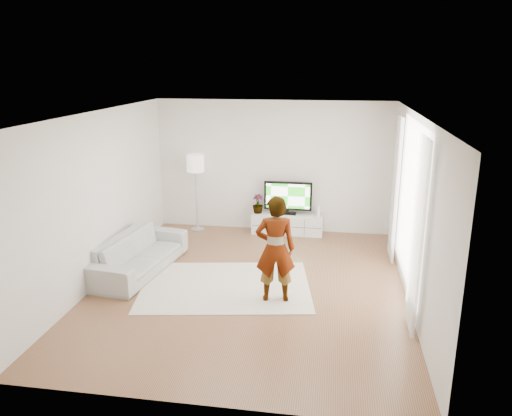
% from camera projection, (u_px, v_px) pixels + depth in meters
% --- Properties ---
extents(floor, '(6.00, 6.00, 0.00)m').
position_uv_depth(floor, '(249.00, 286.00, 8.19)').
color(floor, '#936142').
rests_on(floor, ground).
extents(ceiling, '(6.00, 6.00, 0.00)m').
position_uv_depth(ceiling, '(249.00, 114.00, 7.40)').
color(ceiling, white).
rests_on(ceiling, wall_back).
extents(wall_left, '(0.02, 6.00, 2.80)m').
position_uv_depth(wall_left, '(99.00, 198.00, 8.17)').
color(wall_left, white).
rests_on(wall_left, floor).
extents(wall_right, '(0.02, 6.00, 2.80)m').
position_uv_depth(wall_right, '(414.00, 212.00, 7.42)').
color(wall_right, white).
rests_on(wall_right, floor).
extents(wall_back, '(5.00, 0.02, 2.80)m').
position_uv_depth(wall_back, '(273.00, 167.00, 10.64)').
color(wall_back, white).
rests_on(wall_back, floor).
extents(wall_front, '(5.00, 0.02, 2.80)m').
position_uv_depth(wall_front, '(198.00, 286.00, 4.95)').
color(wall_front, white).
rests_on(wall_front, floor).
extents(window, '(0.01, 2.60, 2.50)m').
position_uv_depth(window, '(410.00, 203.00, 7.70)').
color(window, white).
rests_on(window, wall_right).
extents(curtain_near, '(0.04, 0.70, 2.60)m').
position_uv_depth(curtain_near, '(417.00, 237.00, 6.50)').
color(curtain_near, white).
rests_on(curtain_near, floor).
extents(curtain_far, '(0.04, 0.70, 2.60)m').
position_uv_depth(curtain_far, '(395.00, 189.00, 8.97)').
color(curtain_far, white).
rests_on(curtain_far, floor).
extents(media_console, '(1.51, 0.43, 0.43)m').
position_uv_depth(media_console, '(287.00, 224.00, 10.70)').
color(media_console, silver).
rests_on(media_console, floor).
extents(television, '(1.01, 0.20, 0.71)m').
position_uv_depth(television, '(288.00, 197.00, 10.56)').
color(television, black).
rests_on(television, media_console).
extents(game_console, '(0.06, 0.17, 0.22)m').
position_uv_depth(game_console, '(319.00, 211.00, 10.51)').
color(game_console, white).
rests_on(game_console, media_console).
extents(potted_plant, '(0.25, 0.25, 0.41)m').
position_uv_depth(potted_plant, '(258.00, 204.00, 10.68)').
color(potted_plant, '#3F7238').
rests_on(potted_plant, media_console).
extents(rug, '(3.01, 2.38, 0.01)m').
position_uv_depth(rug, '(226.00, 286.00, 8.19)').
color(rug, beige).
rests_on(rug, floor).
extents(player, '(0.66, 0.48, 1.65)m').
position_uv_depth(player, '(275.00, 249.00, 7.49)').
color(player, '#334772').
rests_on(player, rug).
extents(sofa, '(1.16, 2.32, 0.65)m').
position_uv_depth(sofa, '(139.00, 253.00, 8.72)').
color(sofa, '#A7A7A2').
rests_on(sofa, floor).
extents(floor_lamp, '(0.37, 0.37, 1.66)m').
position_uv_depth(floor_lamp, '(196.00, 167.00, 10.60)').
color(floor_lamp, silver).
rests_on(floor_lamp, floor).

